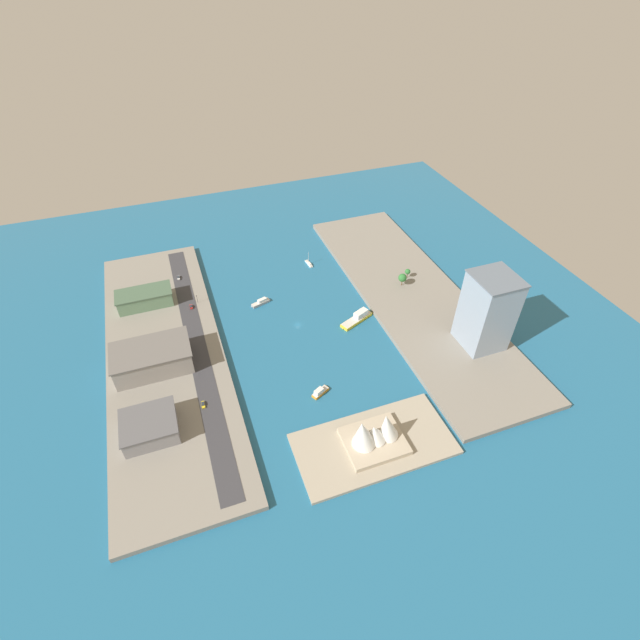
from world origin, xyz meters
TOP-DOWN VIEW (x-y plane):
  - ground_plane at (0.00, 0.00)m, footprint 440.00×440.00m
  - quay_west at (-87.66, 0.00)m, footprint 70.00×240.00m
  - quay_east at (87.66, 0.00)m, footprint 70.00×240.00m
  - peninsula_point at (-8.08, 104.42)m, footprint 82.50×41.06m
  - road_strip at (67.89, 0.00)m, footprint 11.87×228.00m
  - water_taxi_orange at (6.47, 62.12)m, footprint 12.05×8.38m
  - yacht_sleek_gray at (18.17, -30.46)m, footprint 15.16×7.62m
  - ferry_yellow_fast at (-39.90, 9.53)m, footprint 26.18×15.90m
  - sailboat_small_white at (-30.45, -66.41)m, footprint 3.33×11.50m
  - carpark_squat_concrete at (94.35, 10.96)m, footprint 45.93×27.92m
  - tower_tall_glass at (-102.95, 58.37)m, footprint 25.82×27.08m
  - terminal_long_green at (94.88, -53.39)m, footprint 37.76×18.14m
  - warehouse_low_gray at (100.09, 59.69)m, footprint 28.53×25.59m
  - van_white at (69.81, -76.97)m, footprint 2.12×5.22m
  - pickup_red at (65.72, -38.68)m, footprint 1.97×4.40m
  - taxi_yellow_cab at (71.64, 50.70)m, footprint 2.02×4.97m
  - traffic_light_waterfront at (60.54, -42.99)m, footprint 0.36×0.36m
  - opera_landmark at (-7.19, 104.42)m, footprint 31.16×26.50m
  - park_tree_cluster at (-86.60, -14.15)m, footprint 13.47×12.50m

SIDE VIEW (x-z plane):
  - ground_plane at x=0.00m, z-range 0.00..0.00m
  - sailboat_small_white at x=-30.45m, z-range -4.55..6.30m
  - peninsula_point at x=-8.08m, z-range 0.00..2.00m
  - yacht_sleek_gray at x=18.17m, z-range -0.49..3.41m
  - water_taxi_orange at x=6.47m, z-range -0.49..3.78m
  - quay_west at x=-87.66m, z-range 0.00..3.39m
  - quay_east at x=87.66m, z-range 0.00..3.39m
  - ferry_yellow_fast at x=-39.90m, z-range -0.96..5.35m
  - road_strip at x=67.89m, z-range 3.39..3.54m
  - taxi_yellow_cab at x=71.64m, z-range 3.54..4.93m
  - van_white at x=69.81m, z-range 3.53..5.16m
  - pickup_red at x=65.72m, z-range 3.52..5.17m
  - traffic_light_waterfront at x=60.54m, z-range 4.48..10.98m
  - warehouse_low_gray at x=100.09m, z-range 3.42..13.82m
  - terminal_long_green at x=94.88m, z-range 3.42..14.30m
  - park_tree_cluster at x=-86.60m, z-range 4.90..14.76m
  - opera_landmark at x=-7.19m, z-range -0.50..20.89m
  - carpark_squat_concrete at x=94.35m, z-range 3.42..18.25m
  - tower_tall_glass at x=-102.95m, z-range 3.42..53.59m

